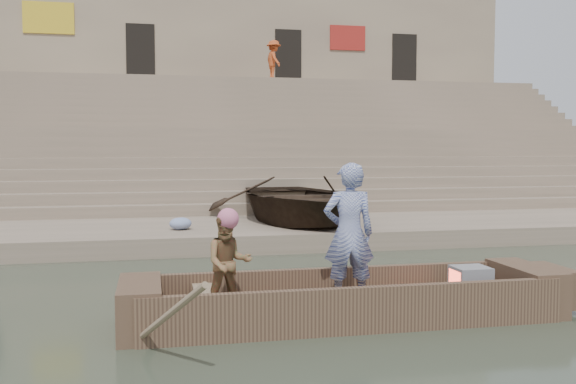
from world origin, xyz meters
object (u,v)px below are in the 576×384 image
object	(u,v)px
main_rowboat	(345,312)
pedestrian	(274,60)
rowing_man	(228,263)
beached_rowboat	(298,199)
television	(470,282)
standing_man	(349,233)

from	to	relation	value
main_rowboat	pedestrian	world-z (taller)	pedestrian
rowing_man	pedestrian	bearing A→B (deg)	75.25
beached_rowboat	rowing_man	bearing A→B (deg)	-112.90
beached_rowboat	television	bearing A→B (deg)	-88.81
rowing_man	beached_rowboat	xyz separation A→B (m)	(2.58, 7.48, 0.14)
main_rowboat	beached_rowboat	distance (m)	7.48
main_rowboat	standing_man	size ratio (longest dim) A/B	2.79
main_rowboat	beached_rowboat	bearing A→B (deg)	81.69
standing_man	beached_rowboat	distance (m)	7.43
standing_man	pedestrian	distance (m)	21.73
main_rowboat	rowing_man	size ratio (longest dim) A/B	4.21
television	beached_rowboat	distance (m)	7.40
standing_man	rowing_man	xyz separation A→B (m)	(-1.54, -0.12, -0.30)
beached_rowboat	pedestrian	world-z (taller)	pedestrian
pedestrian	main_rowboat	bearing A→B (deg)	161.83
rowing_man	beached_rowboat	bearing A→B (deg)	68.44
standing_man	beached_rowboat	world-z (taller)	standing_man
rowing_man	television	bearing A→B (deg)	-0.27
main_rowboat	pedestrian	size ratio (longest dim) A/B	2.77
pedestrian	television	bearing A→B (deg)	166.49
standing_man	pedestrian	bearing A→B (deg)	-93.37
standing_man	rowing_man	size ratio (longest dim) A/B	1.51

